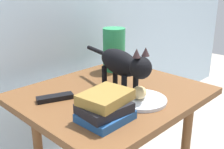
{
  "coord_description": "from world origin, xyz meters",
  "views": [
    {
      "loc": [
        -0.81,
        -0.79,
        1.01
      ],
      "look_at": [
        0.0,
        0.0,
        0.62
      ],
      "focal_mm": 43.64,
      "sensor_mm": 36.0,
      "label": 1
    }
  ],
  "objects_px": {
    "side_table": "(112,105)",
    "cat": "(123,64)",
    "green_vase": "(114,49)",
    "bread_roll": "(139,93)",
    "book_stack": "(105,107)",
    "plate": "(141,100)",
    "tv_remote": "(55,98)"
  },
  "relations": [
    {
      "from": "plate",
      "to": "cat",
      "type": "relative_size",
      "value": 0.44
    },
    {
      "from": "bread_roll",
      "to": "book_stack",
      "type": "distance_m",
      "value": 0.21
    },
    {
      "from": "plate",
      "to": "green_vase",
      "type": "xyz_separation_m",
      "value": [
        0.23,
        0.37,
        0.11
      ]
    },
    {
      "from": "green_vase",
      "to": "tv_remote",
      "type": "bearing_deg",
      "value": -167.05
    },
    {
      "from": "cat",
      "to": "green_vase",
      "type": "distance_m",
      "value": 0.33
    },
    {
      "from": "cat",
      "to": "tv_remote",
      "type": "height_order",
      "value": "cat"
    },
    {
      "from": "book_stack",
      "to": "green_vase",
      "type": "bearing_deg",
      "value": 40.9
    },
    {
      "from": "bread_roll",
      "to": "green_vase",
      "type": "bearing_deg",
      "value": 57.62
    },
    {
      "from": "bread_roll",
      "to": "tv_remote",
      "type": "xyz_separation_m",
      "value": [
        -0.23,
        0.26,
        -0.03
      ]
    },
    {
      "from": "side_table",
      "to": "bread_roll",
      "type": "relative_size",
      "value": 9.8
    },
    {
      "from": "side_table",
      "to": "plate",
      "type": "relative_size",
      "value": 3.75
    },
    {
      "from": "book_stack",
      "to": "green_vase",
      "type": "relative_size",
      "value": 0.86
    },
    {
      "from": "side_table",
      "to": "plate",
      "type": "bearing_deg",
      "value": -87.94
    },
    {
      "from": "cat",
      "to": "tv_remote",
      "type": "distance_m",
      "value": 0.32
    },
    {
      "from": "cat",
      "to": "green_vase",
      "type": "relative_size",
      "value": 2.03
    },
    {
      "from": "tv_remote",
      "to": "plate",
      "type": "bearing_deg",
      "value": -26.86
    },
    {
      "from": "plate",
      "to": "bread_roll",
      "type": "height_order",
      "value": "bread_roll"
    },
    {
      "from": "plate",
      "to": "bread_roll",
      "type": "distance_m",
      "value": 0.03
    },
    {
      "from": "plate",
      "to": "tv_remote",
      "type": "xyz_separation_m",
      "value": [
        -0.24,
        0.27,
        0.0
      ]
    },
    {
      "from": "side_table",
      "to": "tv_remote",
      "type": "distance_m",
      "value": 0.27
    },
    {
      "from": "green_vase",
      "to": "side_table",
      "type": "bearing_deg",
      "value": -137.6
    },
    {
      "from": "cat",
      "to": "green_vase",
      "type": "bearing_deg",
      "value": 50.54
    },
    {
      "from": "book_stack",
      "to": "plate",
      "type": "bearing_deg",
      "value": 1.12
    },
    {
      "from": "side_table",
      "to": "green_vase",
      "type": "distance_m",
      "value": 0.36
    },
    {
      "from": "side_table",
      "to": "plate",
      "type": "height_order",
      "value": "plate"
    },
    {
      "from": "book_stack",
      "to": "green_vase",
      "type": "distance_m",
      "value": 0.58
    },
    {
      "from": "side_table",
      "to": "tv_remote",
      "type": "relative_size",
      "value": 5.23
    },
    {
      "from": "green_vase",
      "to": "tv_remote",
      "type": "relative_size",
      "value": 1.55
    },
    {
      "from": "side_table",
      "to": "cat",
      "type": "distance_m",
      "value": 0.21
    },
    {
      "from": "bread_roll",
      "to": "green_vase",
      "type": "xyz_separation_m",
      "value": [
        0.23,
        0.37,
        0.08
      ]
    },
    {
      "from": "bread_roll",
      "to": "plate",
      "type": "bearing_deg",
      "value": -53.83
    },
    {
      "from": "side_table",
      "to": "bread_roll",
      "type": "xyz_separation_m",
      "value": [
        -0.0,
        -0.15,
        0.11
      ]
    }
  ]
}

